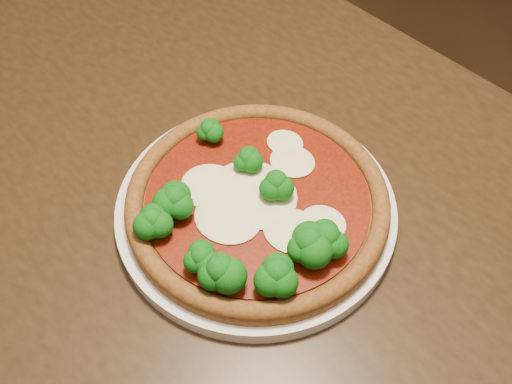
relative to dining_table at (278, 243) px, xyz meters
The scene contains 3 objects.
dining_table is the anchor object (origin of this frame).
plate 0.12m from the dining_table, 102.69° to the right, with size 0.32×0.32×0.02m, color silver.
pizza 0.15m from the dining_table, 90.47° to the right, with size 0.29×0.29×0.06m.
Camera 1 is at (0.08, -0.19, 1.28)m, focal length 40.00 mm.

